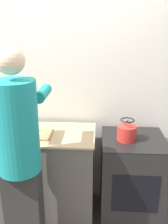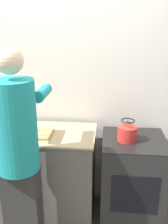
# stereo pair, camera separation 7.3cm
# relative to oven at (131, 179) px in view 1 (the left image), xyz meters

# --- Properties ---
(wall_back) EXTENTS (8.00, 0.05, 2.60)m
(wall_back) POSITION_rel_oven_xyz_m (-0.80, 0.36, 0.86)
(wall_back) COLOR silver
(wall_back) RESTS_ON ground_plane
(counter) EXTENTS (1.54, 0.58, 0.93)m
(counter) POSITION_rel_oven_xyz_m (-1.14, -0.01, 0.02)
(counter) COLOR #5B5651
(counter) RESTS_ON ground_plane
(oven) EXTENTS (0.60, 0.59, 0.89)m
(oven) POSITION_rel_oven_xyz_m (0.00, 0.00, 0.00)
(oven) COLOR black
(oven) RESTS_ON ground_plane
(person) EXTENTS (0.36, 0.60, 1.78)m
(person) POSITION_rel_oven_xyz_m (-0.94, -0.51, 0.53)
(person) COLOR #2B2B29
(person) RESTS_ON ground_plane
(cutting_board) EXTENTS (0.36, 0.24, 0.02)m
(cutting_board) POSITION_rel_oven_xyz_m (-0.95, -0.07, 0.49)
(cutting_board) COLOR #A87A4C
(cutting_board) RESTS_ON counter
(knife) EXTENTS (0.18, 0.08, 0.01)m
(knife) POSITION_rel_oven_xyz_m (-0.93, -0.11, 0.50)
(knife) COLOR silver
(knife) RESTS_ON cutting_board
(kettle) EXTENTS (0.18, 0.18, 0.20)m
(kettle) POSITION_rel_oven_xyz_m (-0.08, -0.03, 0.53)
(kettle) COLOR red
(kettle) RESTS_ON oven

